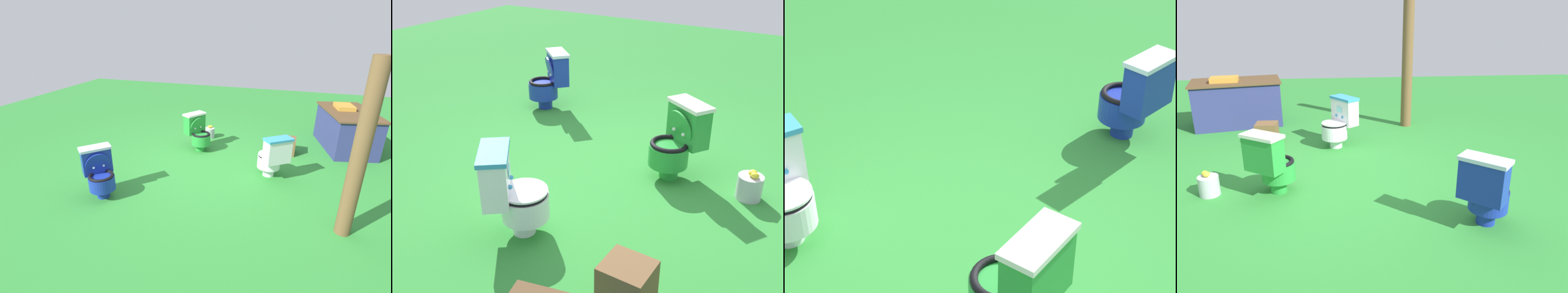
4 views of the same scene
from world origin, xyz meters
The scene contains 6 objects.
ground centered at (0.00, 0.00, 0.00)m, with size 14.00×14.00×0.00m, color #2D8433.
toilet_blue centered at (1.33, -1.15, 0.37)m, with size 0.63×0.63×0.73m.
toilet_white centered at (0.01, 1.19, 0.37)m, with size 0.63×0.62×0.73m.
toilet_green centered at (-0.72, -0.31, 0.37)m, with size 0.60×0.63×0.73m.
small_crate centered at (-1.07, 1.41, 0.16)m, with size 0.31×0.28×0.32m, color brown.
lemon_bucket centered at (-1.43, -0.26, 0.12)m, with size 0.22×0.22×0.28m.
Camera 2 is at (-1.99, 3.39, 2.21)m, focal length 42.04 mm.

